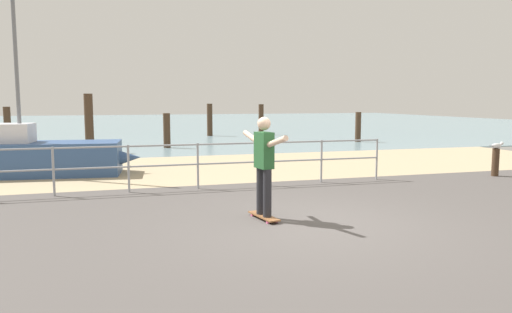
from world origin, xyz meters
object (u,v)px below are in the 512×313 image
(sailboat, at_px, (40,156))
(skateboarder, at_px, (264,160))
(skateboard, at_px, (264,216))
(bollard_short, at_px, (495,163))
(seagull, at_px, (497,146))

(sailboat, bearing_deg, skateboarder, -55.64)
(skateboard, height_order, bollard_short, bollard_short)
(skateboarder, height_order, bollard_short, skateboarder)
(skateboarder, xyz_separation_m, seagull, (7.24, 2.72, -0.20))
(skateboard, distance_m, skateboarder, 0.95)
(sailboat, distance_m, skateboarder, 7.54)
(skateboard, bearing_deg, skateboarder, -51.34)
(seagull, bearing_deg, skateboarder, -159.39)
(sailboat, height_order, seagull, sailboat)
(seagull, bearing_deg, skateboard, -159.39)
(sailboat, xyz_separation_m, skateboard, (4.25, -6.21, -0.46))
(skateboarder, bearing_deg, sailboat, 124.36)
(bollard_short, relative_size, seagull, 1.53)
(skateboard, distance_m, seagull, 7.77)
(bollard_short, bearing_deg, skateboarder, -159.36)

